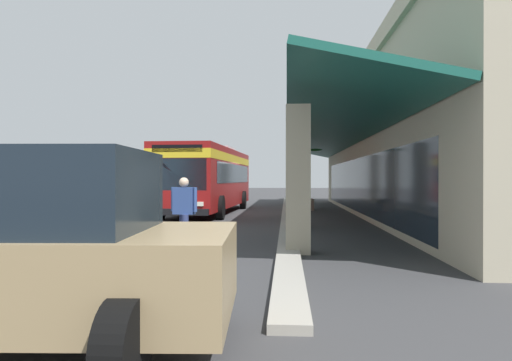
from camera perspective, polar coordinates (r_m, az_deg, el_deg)
ground at (r=23.38m, az=16.87°, el=-3.92°), size 120.00×120.00×0.00m
curb_strip at (r=21.15m, az=3.97°, el=-4.18°), size 32.48×0.50×0.12m
plaza_building at (r=23.25m, az=28.49°, el=4.28°), size 27.37×16.46×6.67m
transit_bus at (r=22.52m, az=-5.94°, el=0.65°), size 11.31×3.15×3.34m
pedestrian at (r=10.82m, az=-9.07°, el=-3.58°), size 0.47×0.66×1.72m
potted_palm at (r=24.25m, az=6.34°, el=-1.81°), size 1.90×1.83×3.31m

